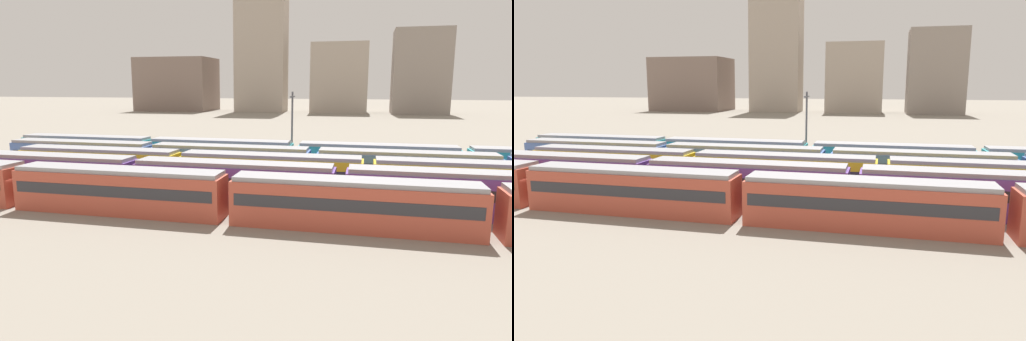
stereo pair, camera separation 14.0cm
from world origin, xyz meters
TOP-DOWN VIEW (x-y plane):
  - ground_plane at (0.00, 10.40)m, footprint 600.00×600.00m
  - train_track_0 at (39.29, 0.00)m, footprint 112.50×3.06m
  - train_track_1 at (19.22, 5.20)m, footprint 55.80×3.06m
  - train_track_2 at (40.40, 10.40)m, footprint 93.60×3.06m
  - train_track_3 at (34.67, 15.60)m, footprint 93.60×3.06m
  - train_track_4 at (31.91, 20.80)m, footprint 93.60×3.06m
  - catenary_pole_1 at (21.57, 23.54)m, footprint 0.24×3.20m
  - distant_building_0 at (-45.30, 144.26)m, footprint 29.41×21.50m
  - distant_building_1 at (-9.95, 144.26)m, footprint 19.13×12.43m
  - distant_building_2 at (20.26, 144.26)m, footprint 20.83×13.55m
  - distant_building_3 at (48.94, 144.26)m, footprint 19.43×17.29m

SIDE VIEW (x-z plane):
  - ground_plane at x=0.00m, z-range 0.00..0.00m
  - train_track_1 at x=19.22m, z-range 0.03..3.78m
  - train_track_0 at x=39.29m, z-range 0.03..3.78m
  - train_track_2 at x=40.40m, z-range 0.03..3.78m
  - train_track_3 at x=34.67m, z-range 0.03..3.78m
  - train_track_4 at x=31.91m, z-range 0.03..3.78m
  - catenary_pole_1 at x=21.57m, z-range 0.54..10.16m
  - distant_building_0 at x=-45.30m, z-range 0.00..21.08m
  - distant_building_2 at x=20.26m, z-range 0.00..25.78m
  - distant_building_3 at x=48.94m, z-range 0.00..29.87m
  - distant_building_1 at x=-9.95m, z-range 0.00..52.38m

